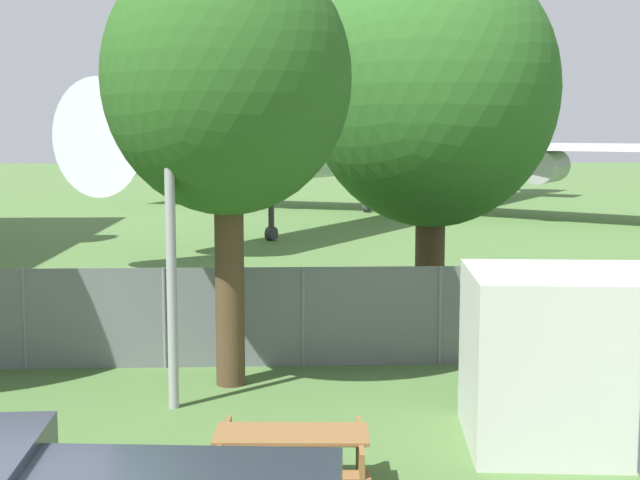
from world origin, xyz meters
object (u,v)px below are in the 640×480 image
(picnic_bench_open_grass, at_px, (292,455))
(tree_left_of_cabin, at_px, (227,80))
(tree_behind_benches, at_px, (432,90))
(portable_cabin, at_px, (605,359))
(airplane, at_px, (395,136))

(picnic_bench_open_grass, xyz_separation_m, tree_left_of_cabin, (-1.01, 4.72, 4.70))
(tree_left_of_cabin, relative_size, tree_behind_benches, 0.90)
(picnic_bench_open_grass, height_order, tree_left_of_cabin, tree_left_of_cabin)
(portable_cabin, xyz_separation_m, picnic_bench_open_grass, (-4.35, -1.55, -0.74))
(portable_cabin, relative_size, tree_left_of_cabin, 0.53)
(airplane, xyz_separation_m, picnic_bench_open_grass, (-5.64, -35.46, -3.64))
(picnic_bench_open_grass, relative_size, tree_behind_benches, 0.23)
(portable_cabin, bearing_deg, picnic_bench_open_grass, -155.00)
(airplane, relative_size, portable_cabin, 9.88)
(airplane, distance_m, tree_left_of_cabin, 31.47)
(picnic_bench_open_grass, bearing_deg, tree_behind_benches, 71.10)
(airplane, relative_size, tree_behind_benches, 4.71)
(tree_left_of_cabin, height_order, tree_behind_benches, tree_behind_benches)
(tree_left_of_cabin, bearing_deg, airplane, 77.79)
(portable_cabin, distance_m, tree_left_of_cabin, 7.38)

